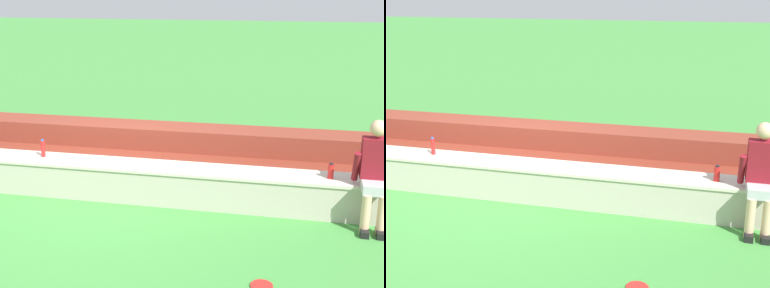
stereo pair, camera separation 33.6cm
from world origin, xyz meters
TOP-DOWN VIEW (x-y plane):
  - ground_plane at (0.00, 0.00)m, footprint 80.00×80.00m
  - stone_seating_wall at (0.00, 0.25)m, footprint 9.81×0.54m
  - brick_bleachers at (0.00, 1.42)m, footprint 13.41×1.24m
  - person_left_of_center at (3.67, -0.02)m, footprint 0.52×0.58m
  - water_bottle_near_right at (-0.89, 0.29)m, footprint 0.06×0.06m
  - water_bottle_mid_right at (3.16, 0.24)m, footprint 0.08×0.08m
  - frisbee at (2.45, -1.67)m, footprint 0.23×0.23m

SIDE VIEW (x-z plane):
  - ground_plane at x=0.00m, z-range 0.00..0.00m
  - frisbee at x=2.45m, z-range 0.00..0.02m
  - stone_seating_wall at x=0.00m, z-range 0.02..0.53m
  - brick_bleachers at x=0.00m, z-range -0.06..0.65m
  - water_bottle_mid_right at x=3.16m, z-range 0.51..0.72m
  - water_bottle_near_right at x=-0.89m, z-range 0.51..0.77m
  - person_left_of_center at x=3.67m, z-range 0.04..1.40m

